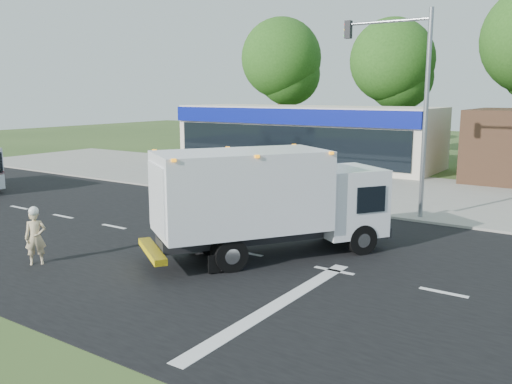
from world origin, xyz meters
TOP-DOWN VIEW (x-y plane):
  - ground at (0.00, 0.00)m, footprint 120.00×120.00m
  - road_asphalt at (0.00, 0.00)m, footprint 60.00×14.00m
  - sidewalk at (0.00, 8.20)m, footprint 60.00×2.40m
  - parking_apron at (0.00, 14.00)m, footprint 60.00×9.00m
  - lane_markings at (1.35, -1.35)m, footprint 55.20×7.00m
  - ems_box_truck at (0.66, 0.13)m, footprint 5.97×7.36m
  - emergency_worker at (-4.39, -4.28)m, footprint 0.66×0.70m
  - retail_strip_mall at (-9.00, 19.93)m, footprint 18.00×6.20m
  - traffic_signal_pole at (2.35, 7.60)m, footprint 3.51×0.25m
  - background_trees at (-0.85, 28.16)m, footprint 36.77×7.39m

SIDE VIEW (x-z plane):
  - ground at x=0.00m, z-range 0.00..0.00m
  - road_asphalt at x=0.00m, z-range -0.01..0.01m
  - parking_apron at x=0.00m, z-range 0.00..0.02m
  - lane_markings at x=1.35m, z-range 0.01..0.02m
  - sidewalk at x=0.00m, z-range 0.00..0.12m
  - emergency_worker at x=-4.39m, z-range -0.01..1.71m
  - ems_box_truck at x=0.66m, z-range 0.25..3.51m
  - retail_strip_mall at x=-9.00m, z-range 0.01..4.01m
  - traffic_signal_pole at x=2.35m, z-range 0.92..8.92m
  - background_trees at x=-0.85m, z-range 1.33..13.43m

